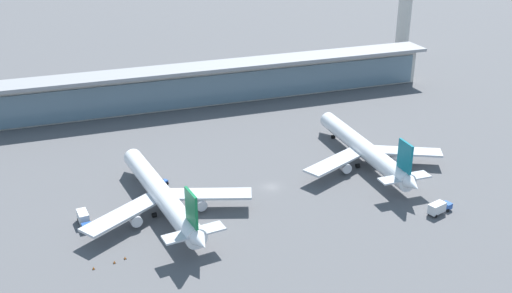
% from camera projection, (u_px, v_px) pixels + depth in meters
% --- Properties ---
extents(ground_plane, '(1200.00, 1200.00, 0.00)m').
position_uv_depth(ground_plane, '(271.00, 187.00, 165.25)').
color(ground_plane, '#515154').
extents(airliner_left_stand, '(44.09, 57.78, 15.40)m').
position_uv_depth(airliner_left_stand, '(162.00, 195.00, 150.74)').
color(airliner_left_stand, white).
rests_on(airliner_left_stand, ground).
extents(airliner_centre_stand, '(44.49, 57.68, 15.40)m').
position_uv_depth(airliner_centre_stand, '(365.00, 149.00, 176.63)').
color(airliner_centre_stand, white).
rests_on(airliner_centre_stand, ground).
extents(service_truck_near_nose_blue, '(7.65, 4.34, 3.10)m').
position_uv_depth(service_truck_near_nose_blue, '(439.00, 208.00, 151.29)').
color(service_truck_near_nose_blue, '#234C9E').
rests_on(service_truck_near_nose_blue, ground).
extents(service_truck_under_wing_blue, '(3.16, 7.52, 3.10)m').
position_uv_depth(service_truck_under_wing_blue, '(84.00, 219.00, 146.33)').
color(service_truck_under_wing_blue, '#234C9E').
rests_on(service_truck_under_wing_blue, ground).
extents(service_truck_mid_apron_blue, '(3.32, 2.84, 2.05)m').
position_uv_depth(service_truck_mid_apron_blue, '(163.00, 183.00, 165.69)').
color(service_truck_mid_apron_blue, '#234C9E').
rests_on(service_truck_mid_apron_blue, ground).
extents(terminal_building, '(183.60, 12.80, 15.20)m').
position_uv_depth(terminal_building, '(202.00, 84.00, 224.23)').
color(terminal_building, beige).
rests_on(terminal_building, ground).
extents(safety_cone_alpha, '(0.62, 0.62, 0.70)m').
position_uv_depth(safety_cone_alpha, '(93.00, 268.00, 129.87)').
color(safety_cone_alpha, orange).
rests_on(safety_cone_alpha, ground).
extents(safety_cone_bravo, '(0.62, 0.62, 0.70)m').
position_uv_depth(safety_cone_bravo, '(114.00, 262.00, 131.94)').
color(safety_cone_bravo, orange).
rests_on(safety_cone_bravo, ground).
extents(safety_cone_charlie, '(0.62, 0.62, 0.70)m').
position_uv_depth(safety_cone_charlie, '(125.00, 258.00, 133.42)').
color(safety_cone_charlie, orange).
rests_on(safety_cone_charlie, ground).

